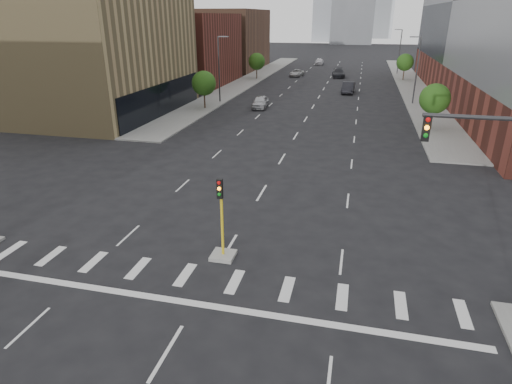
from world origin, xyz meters
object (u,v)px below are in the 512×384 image
at_px(car_mid_right, 348,88).
at_px(car_deep_right, 338,73).
at_px(median_traffic_signal, 223,241).
at_px(car_near_left, 260,102).
at_px(car_far_left, 297,73).
at_px(car_distant, 319,61).

distance_m(car_mid_right, car_deep_right, 19.48).
relative_size(median_traffic_signal, car_mid_right, 0.85).
xyz_separation_m(median_traffic_signal, car_mid_right, (4.20, 53.59, -0.12)).
relative_size(car_near_left, car_far_left, 0.99).
xyz_separation_m(median_traffic_signal, car_near_left, (-6.91, 38.52, -0.16)).
relative_size(car_mid_right, car_far_left, 1.08).
distance_m(median_traffic_signal, car_deep_right, 72.89).
bearing_deg(car_far_left, car_near_left, -83.74).
bearing_deg(car_near_left, car_mid_right, 49.26).
xyz_separation_m(car_near_left, car_deep_right, (8.41, 34.36, 0.03)).
distance_m(car_near_left, car_deep_right, 35.38).
height_order(car_mid_right, car_far_left, car_mid_right).
bearing_deg(median_traffic_signal, car_mid_right, 85.51).
bearing_deg(car_mid_right, car_distant, 104.33).
bearing_deg(car_far_left, car_mid_right, -53.08).
bearing_deg(car_near_left, car_deep_right, 71.92).
height_order(car_near_left, car_deep_right, car_deep_right).
distance_m(car_mid_right, car_far_left, 21.86).
height_order(median_traffic_signal, car_near_left, median_traffic_signal).
relative_size(median_traffic_signal, car_far_left, 0.92).
bearing_deg(car_distant, car_near_left, -93.42).
relative_size(median_traffic_signal, car_near_left, 0.92).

